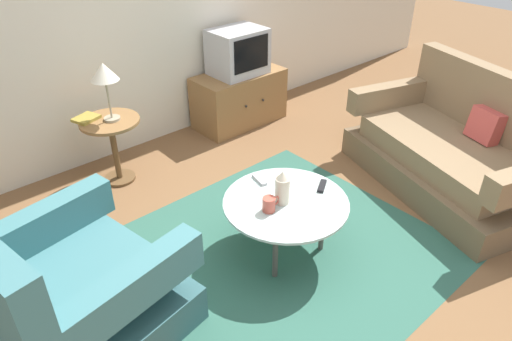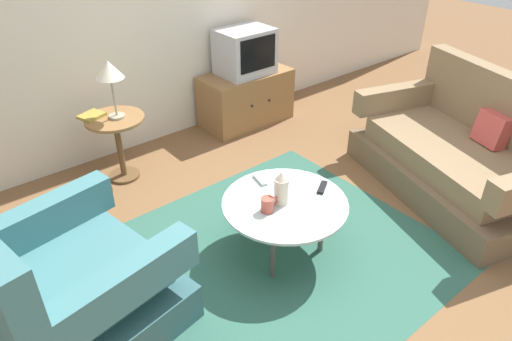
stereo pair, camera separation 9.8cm
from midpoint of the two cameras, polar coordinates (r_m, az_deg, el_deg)
name	(u,v)px [view 1 (the left image)]	position (r m, az deg, el deg)	size (l,w,h in m)	color
ground_plane	(312,254)	(3.27, 6.01, -10.11)	(16.00, 16.00, 0.00)	brown
area_rug	(284,250)	(3.28, 2.56, -9.67)	(2.00, 1.97, 0.00)	#2D5B4C
armchair	(72,296)	(2.75, -22.53, -14.03)	(1.08, 1.06, 0.96)	#325C60
couch	(454,153)	(4.08, 22.49, 2.00)	(1.35, 1.85, 0.94)	brown
coffee_table	(286,206)	(3.04, 2.73, -4.32)	(0.82, 0.82, 0.42)	#B2C6C1
side_table	(113,138)	(3.97, -17.83, 3.85)	(0.47, 0.47, 0.56)	olive
tv_stand	(239,98)	(4.84, -2.66, 8.81)	(0.93, 0.49, 0.54)	olive
television	(238,52)	(4.68, -2.87, 14.31)	(0.52, 0.41, 0.44)	#B7B7BC
table_lamp	(104,74)	(3.76, -18.82, 11.06)	(0.21, 0.21, 0.47)	#9E937A
vase	(282,188)	(2.95, 2.29, -2.12)	(0.10, 0.10, 0.23)	beige
mug	(269,204)	(2.91, 0.68, -4.15)	(0.13, 0.08, 0.10)	#B74C3D
tv_remote_dark	(322,186)	(3.17, 7.21, -1.90)	(0.14, 0.11, 0.02)	black
tv_remote_silver	(260,180)	(3.21, -0.44, -1.14)	(0.07, 0.15, 0.02)	#B2B2B7
book	(86,118)	(3.96, -20.75, 5.98)	(0.22, 0.21, 0.02)	olive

